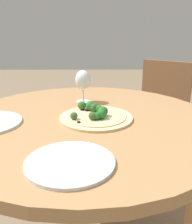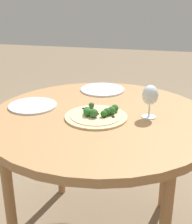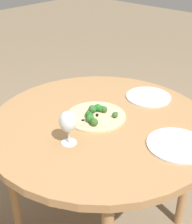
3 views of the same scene
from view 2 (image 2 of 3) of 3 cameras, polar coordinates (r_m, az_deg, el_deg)
name	(u,v)px [view 2 (image 2 of 3)]	position (r m, az deg, el deg)	size (l,w,h in m)	color
dining_table	(100,127)	(1.60, 0.76, -2.77)	(1.14, 1.14, 0.77)	#A87A4C
pizza	(97,115)	(1.53, 0.15, -0.54)	(0.31, 0.31, 0.06)	#DBBC89
wine_glass	(150,96)	(1.53, 9.87, 2.93)	(0.08, 0.08, 0.16)	silver
plate_near	(102,90)	(1.95, 1.18, 4.13)	(0.27, 0.27, 0.01)	silver
plate_far	(33,106)	(1.71, -11.51, 1.16)	(0.26, 0.26, 0.01)	silver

